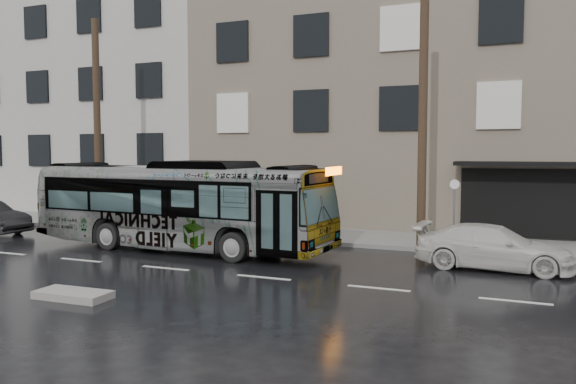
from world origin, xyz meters
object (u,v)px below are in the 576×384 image
utility_pole_front (423,116)px  white_sedan (493,247)px  sign_post (454,214)px  bus (179,205)px  utility_pole_rear (97,124)px

utility_pole_front → white_sedan: bearing=-41.6°
utility_pole_front → white_sedan: size_ratio=2.01×
utility_pole_front → sign_post: size_ratio=3.75×
utility_pole_front → sign_post: 3.48m
sign_post → bus: bus is taller
white_sedan → utility_pole_rear: bearing=85.3°
utility_pole_front → utility_pole_rear: (-14.00, 0.00, 0.00)m
utility_pole_front → bus: size_ratio=0.80×
bus → white_sedan: bus is taller
utility_pole_front → white_sedan: 5.18m
sign_post → white_sedan: bearing=-58.1°
utility_pole_front → white_sedan: utility_pole_front is taller
utility_pole_rear → sign_post: utility_pole_rear is taller
utility_pole_rear → white_sedan: (16.46, -2.18, -4.00)m
utility_pole_rear → white_sedan: size_ratio=2.01×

